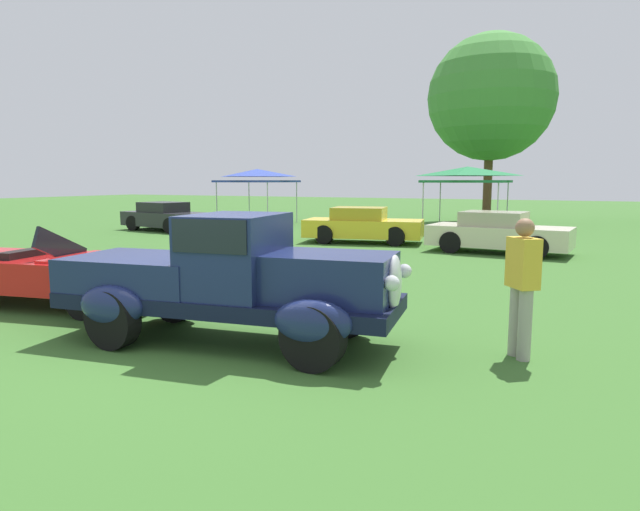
% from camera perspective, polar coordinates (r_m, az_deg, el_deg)
% --- Properties ---
extents(ground_plane, '(120.00, 120.00, 0.00)m').
position_cam_1_polar(ground_plane, '(7.26, -12.20, -9.46)').
color(ground_plane, '#386628').
extents(feature_pickup_truck, '(4.70, 2.28, 1.70)m').
position_cam_1_polar(feature_pickup_truck, '(7.29, -9.24, -2.28)').
color(feature_pickup_truck, black).
rests_on(feature_pickup_truck, ground_plane).
extents(neighbor_convertible, '(4.36, 2.40, 1.40)m').
position_cam_1_polar(neighbor_convertible, '(10.50, -25.66, -1.49)').
color(neighbor_convertible, red).
rests_on(neighbor_convertible, ground_plane).
extents(show_car_charcoal, '(4.33, 2.37, 1.22)m').
position_cam_1_polar(show_car_charcoal, '(24.52, -15.76, 3.89)').
color(show_car_charcoal, '#28282D').
rests_on(show_car_charcoal, ground_plane).
extents(show_car_yellow, '(4.26, 2.42, 1.22)m').
position_cam_1_polar(show_car_yellow, '(19.05, 4.42, 3.13)').
color(show_car_yellow, yellow).
rests_on(show_car_yellow, ground_plane).
extents(show_car_cream, '(4.15, 2.04, 1.22)m').
position_cam_1_polar(show_car_cream, '(17.10, 17.90, 2.25)').
color(show_car_cream, beige).
rests_on(show_car_cream, ground_plane).
extents(spectator_between_cars, '(0.43, 0.46, 1.69)m').
position_cam_1_polar(spectator_between_cars, '(6.99, 20.21, -2.72)').
color(spectator_between_cars, '#9E998E').
rests_on(spectator_between_cars, ground_plane).
extents(canopy_tent_left_field, '(3.21, 3.21, 2.71)m').
position_cam_1_polar(canopy_tent_left_field, '(27.84, -6.52, 8.31)').
color(canopy_tent_left_field, '#B7B7BC').
rests_on(canopy_tent_left_field, ground_plane).
extents(canopy_tent_center_field, '(3.24, 3.24, 2.71)m').
position_cam_1_polar(canopy_tent_center_field, '(23.81, 15.03, 8.21)').
color(canopy_tent_center_field, '#B7B7BC').
rests_on(canopy_tent_center_field, ground_plane).
extents(treeline_far_left, '(6.34, 6.34, 9.47)m').
position_cam_1_polar(treeline_far_left, '(30.22, 17.30, 15.33)').
color(treeline_far_left, brown).
rests_on(treeline_far_left, ground_plane).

